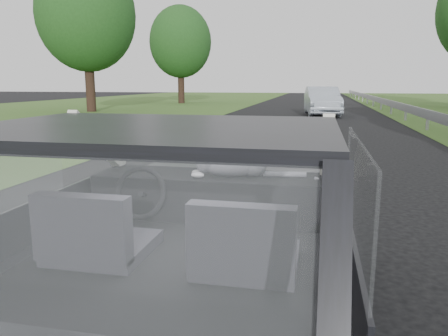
% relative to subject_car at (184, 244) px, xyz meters
% --- Properties ---
extents(subject_car, '(1.80, 4.00, 1.45)m').
position_rel_subject_car_xyz_m(subject_car, '(0.00, 0.00, 0.00)').
color(subject_car, black).
rests_on(subject_car, ground).
extents(dashboard, '(1.58, 0.45, 0.30)m').
position_rel_subject_car_xyz_m(dashboard, '(0.00, 0.62, 0.12)').
color(dashboard, black).
rests_on(dashboard, subject_car).
extents(driver_seat, '(0.50, 0.72, 0.42)m').
position_rel_subject_car_xyz_m(driver_seat, '(-0.40, -0.29, 0.16)').
color(driver_seat, black).
rests_on(driver_seat, subject_car).
extents(passenger_seat, '(0.50, 0.72, 0.42)m').
position_rel_subject_car_xyz_m(passenger_seat, '(0.40, -0.29, 0.16)').
color(passenger_seat, black).
rests_on(passenger_seat, subject_car).
extents(steering_wheel, '(0.36, 0.36, 0.04)m').
position_rel_subject_car_xyz_m(steering_wheel, '(-0.40, 0.33, 0.20)').
color(steering_wheel, black).
rests_on(steering_wheel, dashboard).
extents(cat, '(0.63, 0.32, 0.27)m').
position_rel_subject_car_xyz_m(cat, '(0.16, 0.59, 0.36)').
color(cat, gray).
rests_on(cat, dashboard).
extents(other_car, '(2.19, 4.53, 1.44)m').
position_rel_subject_car_xyz_m(other_car, '(0.86, 20.56, -0.01)').
color(other_car, '#A6B0BE').
rests_on(other_car, ground).
extents(tree_5, '(6.82, 6.82, 8.16)m').
position_rel_subject_car_xyz_m(tree_5, '(-11.97, 20.63, 3.36)').
color(tree_5, '#1C4318').
rests_on(tree_5, ground).
extents(tree_6, '(6.44, 6.44, 7.35)m').
position_rel_subject_car_xyz_m(tree_6, '(-10.14, 31.70, 2.95)').
color(tree_6, '#1C4318').
rests_on(tree_6, ground).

